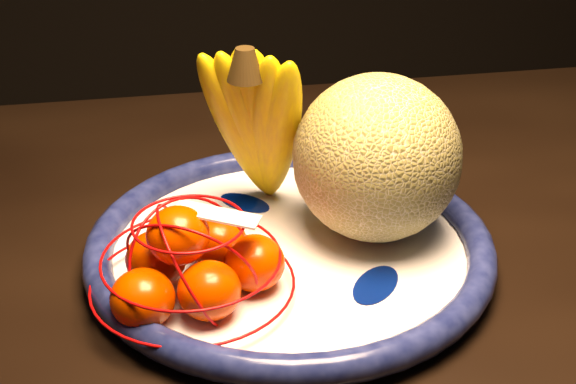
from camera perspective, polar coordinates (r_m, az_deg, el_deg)
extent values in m
cube|color=black|center=(0.76, -8.67, -7.95)|extent=(1.61, 0.98, 0.04)
cylinder|color=white|center=(0.78, 0.12, -4.40)|extent=(0.36, 0.36, 0.02)
torus|color=#080D36|center=(0.77, 0.12, -3.68)|extent=(0.39, 0.39, 0.03)
cylinder|color=white|center=(0.78, 0.12, -4.70)|extent=(0.17, 0.17, 0.01)
ellipsoid|color=#021155|center=(0.72, 6.25, -6.58)|extent=(0.13, 0.14, 0.00)
ellipsoid|color=#021155|center=(0.84, -3.09, -0.77)|extent=(0.13, 0.12, 0.00)
ellipsoid|color=#021155|center=(0.76, -8.32, -4.60)|extent=(0.12, 0.10, 0.00)
sphere|color=olive|center=(0.76, 6.33, 2.43)|extent=(0.16, 0.16, 0.16)
ellipsoid|color=#E8C800|center=(0.79, -3.51, 5.03)|extent=(0.12, 0.10, 0.19)
ellipsoid|color=#E8C800|center=(0.79, -2.91, 5.03)|extent=(0.11, 0.11, 0.20)
ellipsoid|color=#E8C800|center=(0.79, -2.32, 5.08)|extent=(0.09, 0.11, 0.20)
ellipsoid|color=#E8C800|center=(0.79, -1.84, 5.03)|extent=(0.07, 0.11, 0.20)
ellipsoid|color=#E8C800|center=(0.78, -1.32, 4.86)|extent=(0.05, 0.11, 0.20)
ellipsoid|color=#E8C800|center=(0.78, -0.70, 4.73)|extent=(0.05, 0.12, 0.19)
cone|color=black|center=(0.76, -2.23, 11.14)|extent=(0.03, 0.03, 0.03)
ellipsoid|color=#F94100|center=(0.67, -10.30, -7.47)|extent=(0.05, 0.05, 0.05)
ellipsoid|color=#F94100|center=(0.67, -5.62, -6.99)|extent=(0.05, 0.05, 0.05)
ellipsoid|color=#F94100|center=(0.70, -2.40, -5.06)|extent=(0.05, 0.05, 0.05)
ellipsoid|color=#F94100|center=(0.72, -9.37, -4.70)|extent=(0.05, 0.05, 0.05)
ellipsoid|color=#F94100|center=(0.73, -5.02, -3.60)|extent=(0.05, 0.05, 0.05)
ellipsoid|color=#F94100|center=(0.68, -7.82, -3.07)|extent=(0.05, 0.05, 0.05)
torus|color=#B70606|center=(0.71, -6.78, -6.40)|extent=(0.21, 0.21, 0.00)
torus|color=#B70606|center=(0.69, -6.91, -4.64)|extent=(0.19, 0.19, 0.00)
torus|color=#B70606|center=(0.67, -7.07, -2.19)|extent=(0.12, 0.12, 0.00)
torus|color=#B70606|center=(0.70, -6.86, -5.22)|extent=(0.13, 0.11, 0.11)
torus|color=#B70606|center=(0.70, -6.86, -5.22)|extent=(0.06, 0.12, 0.11)
torus|color=#B70606|center=(0.70, -6.86, -5.22)|extent=(0.13, 0.10, 0.11)
cube|color=white|center=(0.67, -5.07, -1.60)|extent=(0.08, 0.05, 0.01)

